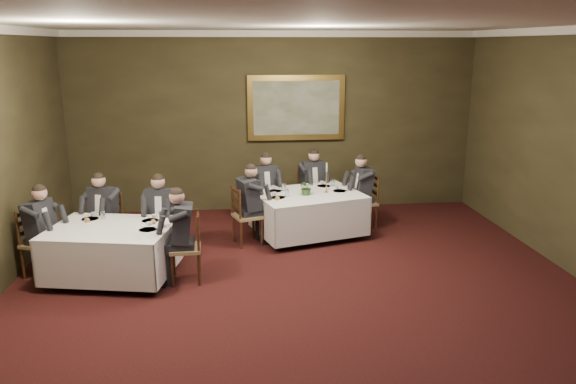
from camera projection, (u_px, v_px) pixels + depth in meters
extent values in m
plane|color=black|center=(311.00, 325.00, 6.71)|extent=(10.00, 10.00, 0.00)
cube|color=silver|center=(314.00, 19.00, 5.82)|extent=(8.00, 10.00, 0.10)
cube|color=#2D2716|center=(274.00, 123.00, 11.07)|extent=(8.00, 0.10, 3.50)
cube|color=white|center=(274.00, 34.00, 10.59)|extent=(8.00, 0.10, 0.12)
cube|color=black|center=(308.00, 195.00, 9.66)|extent=(1.97, 1.68, 0.04)
cube|color=white|center=(308.00, 194.00, 9.65)|extent=(2.04, 1.75, 0.02)
cube|color=white|center=(308.00, 212.00, 9.74)|extent=(2.07, 1.78, 0.65)
cube|color=black|center=(111.00, 230.00, 7.87)|extent=(1.83, 1.51, 0.04)
cube|color=white|center=(110.00, 228.00, 7.86)|extent=(1.90, 1.58, 0.02)
cube|color=white|center=(112.00, 250.00, 7.95)|extent=(1.92, 1.61, 0.65)
cube|color=olive|center=(265.00, 199.00, 10.35)|extent=(0.54, 0.53, 0.05)
cube|color=black|center=(261.00, 184.00, 10.46)|extent=(0.37, 0.14, 0.54)
cube|color=black|center=(265.00, 179.00, 10.26)|extent=(0.49, 0.42, 0.55)
sphere|color=tan|center=(264.00, 159.00, 10.16)|extent=(0.26, 0.26, 0.21)
cube|color=olive|center=(312.00, 194.00, 10.70)|extent=(0.54, 0.53, 0.05)
cube|color=black|center=(307.00, 179.00, 10.80)|extent=(0.37, 0.14, 0.54)
cube|color=black|center=(312.00, 175.00, 10.60)|extent=(0.49, 0.42, 0.55)
sphere|color=tan|center=(312.00, 155.00, 10.50)|extent=(0.26, 0.26, 0.21)
cube|color=olive|center=(247.00, 216.00, 9.32)|extent=(0.54, 0.55, 0.05)
cube|color=black|center=(236.00, 203.00, 9.18)|extent=(0.15, 0.37, 0.54)
cube|color=black|center=(247.00, 194.00, 9.22)|extent=(0.43, 0.50, 0.55)
sphere|color=tan|center=(246.00, 172.00, 9.12)|extent=(0.27, 0.27, 0.21)
cube|color=olive|center=(364.00, 202.00, 10.13)|extent=(0.45, 0.47, 0.05)
cube|color=black|center=(375.00, 189.00, 10.10)|extent=(0.06, 0.38, 0.54)
cube|color=black|center=(365.00, 182.00, 10.03)|extent=(0.34, 0.44, 0.55)
sphere|color=tan|center=(365.00, 161.00, 9.93)|extent=(0.22, 0.22, 0.21)
cube|color=olive|center=(106.00, 226.00, 8.80)|extent=(0.57, 0.56, 0.05)
cube|color=black|center=(111.00, 208.00, 8.92)|extent=(0.36, 0.17, 0.54)
cube|color=black|center=(104.00, 203.00, 8.71)|extent=(0.51, 0.45, 0.55)
sphere|color=tan|center=(102.00, 179.00, 8.61)|extent=(0.27, 0.27, 0.21)
cube|color=olive|center=(162.00, 228.00, 8.72)|extent=(0.49, 0.48, 0.05)
cube|color=black|center=(164.00, 209.00, 8.84)|extent=(0.38, 0.08, 0.54)
cube|color=black|center=(161.00, 205.00, 8.62)|extent=(0.46, 0.36, 0.55)
sphere|color=tan|center=(159.00, 181.00, 8.53)|extent=(0.24, 0.24, 0.21)
cube|color=olive|center=(185.00, 248.00, 7.84)|extent=(0.43, 0.45, 0.05)
cube|color=black|center=(198.00, 231.00, 7.80)|extent=(0.04, 0.38, 0.54)
cube|color=black|center=(184.00, 223.00, 7.74)|extent=(0.32, 0.43, 0.55)
sphere|color=tan|center=(183.00, 196.00, 7.64)|extent=(0.22, 0.22, 0.21)
cube|color=olive|center=(40.00, 244.00, 8.03)|extent=(0.55, 0.56, 0.05)
cube|color=black|center=(27.00, 226.00, 8.01)|extent=(0.16, 0.37, 0.54)
cube|color=black|center=(37.00, 219.00, 7.93)|extent=(0.44, 0.50, 0.55)
sphere|color=tan|center=(34.00, 193.00, 7.84)|extent=(0.27, 0.27, 0.21)
imported|color=#2D5926|center=(306.00, 186.00, 9.52)|extent=(0.33, 0.31, 0.29)
cylinder|color=gold|center=(326.00, 192.00, 9.71)|extent=(0.08, 0.08, 0.02)
cylinder|color=gold|center=(326.00, 181.00, 9.66)|extent=(0.02, 0.02, 0.36)
cylinder|color=white|center=(327.00, 166.00, 9.60)|extent=(0.02, 0.02, 0.16)
cylinder|color=white|center=(275.00, 190.00, 9.81)|extent=(0.25, 0.25, 0.01)
cylinder|color=white|center=(274.00, 187.00, 9.94)|extent=(0.08, 0.08, 0.05)
cylinder|color=white|center=(284.00, 187.00, 9.81)|extent=(0.06, 0.06, 0.14)
cylinder|color=white|center=(90.00, 218.00, 8.24)|extent=(0.25, 0.25, 0.01)
cylinder|color=white|center=(92.00, 214.00, 8.38)|extent=(0.08, 0.08, 0.05)
cylinder|color=white|center=(102.00, 214.00, 8.24)|extent=(0.06, 0.06, 0.14)
cube|color=tan|center=(296.00, 108.00, 10.98)|extent=(1.91, 0.08, 1.26)
cube|color=#505337|center=(296.00, 108.00, 10.94)|extent=(1.69, 0.01, 1.04)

